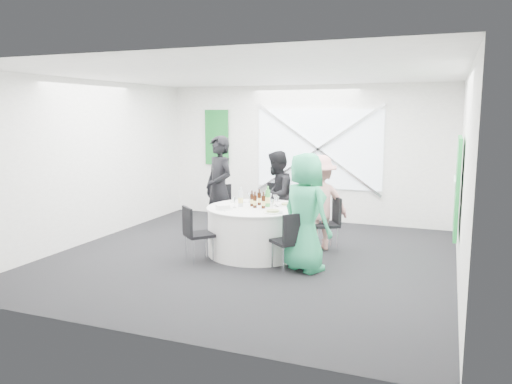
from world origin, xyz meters
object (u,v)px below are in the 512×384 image
(chair_back_right, at_px, (330,219))
(chair_front_left, at_px, (194,230))
(chair_back, at_px, (277,205))
(person_woman_green, at_px, (305,212))
(person_woman_pink, at_px, (319,203))
(person_man_back, at_px, (276,195))
(banquet_table, at_px, (256,230))
(clear_water_bottle, at_px, (241,199))
(chair_front_right, at_px, (290,237))
(person_man_back_left, at_px, (219,188))
(chair_back_left, at_px, (224,208))
(green_water_bottle, at_px, (268,198))

(chair_back_right, relative_size, chair_front_left, 1.03)
(chair_back, height_order, person_woman_green, person_woman_green)
(person_woman_pink, relative_size, person_woman_green, 0.92)
(person_woman_pink, bearing_deg, person_man_back, -60.02)
(banquet_table, bearing_deg, chair_back_right, 31.07)
(person_woman_green, bearing_deg, person_woman_pink, -56.14)
(person_woman_pink, relative_size, clear_water_bottle, 4.99)
(chair_back, bearing_deg, clear_water_bottle, -101.24)
(clear_water_bottle, bearing_deg, chair_back_right, 27.67)
(chair_front_left, bearing_deg, banquet_table, -90.00)
(banquet_table, bearing_deg, chair_back, 93.31)
(chair_back_right, xyz_separation_m, person_woman_pink, (-0.18, -0.00, 0.26))
(chair_back, distance_m, person_woman_pink, 1.12)
(chair_front_right, distance_m, person_man_back_left, 2.17)
(banquet_table, relative_size, person_woman_pink, 1.00)
(chair_back_left, relative_size, person_woman_green, 0.57)
(chair_back_left, height_order, person_woman_pink, person_woman_pink)
(banquet_table, height_order, person_woman_pink, person_woman_pink)
(person_man_back, bearing_deg, chair_front_left, -21.33)
(person_woman_pink, bearing_deg, chair_front_right, 50.14)
(chair_front_right, height_order, person_woman_green, person_woman_green)
(chair_back_left, relative_size, person_woman_pink, 0.62)
(person_man_back_left, distance_m, person_man_back, 1.02)
(banquet_table, height_order, green_water_bottle, green_water_bottle)
(chair_back_left, bearing_deg, person_man_back_left, -158.67)
(chair_front_left, distance_m, clear_water_bottle, 0.94)
(chair_back_left, bearing_deg, chair_front_right, -91.18)
(chair_back, relative_size, chair_back_right, 1.10)
(chair_back, xyz_separation_m, person_man_back_left, (-0.86, -0.61, 0.35))
(green_water_bottle, bearing_deg, person_woman_green, -38.47)
(banquet_table, relative_size, person_man_back_left, 0.85)
(banquet_table, bearing_deg, person_woman_green, -29.43)
(chair_front_left, bearing_deg, person_man_back_left, -38.59)
(chair_front_right, bearing_deg, person_man_back_left, -85.80)
(chair_back_right, bearing_deg, green_water_bottle, -89.56)
(chair_back, distance_m, green_water_bottle, 1.19)
(chair_back, bearing_deg, chair_front_right, -69.02)
(chair_back, height_order, clear_water_bottle, clear_water_bottle)
(chair_back_right, xyz_separation_m, chair_front_left, (-1.74, -1.41, -0.02))
(banquet_table, xyz_separation_m, chair_back_left, (-0.89, 0.71, 0.18))
(person_woman_pink, bearing_deg, green_water_bottle, 1.58)
(person_man_back_left, xyz_separation_m, clear_water_bottle, (0.68, -0.64, -0.04))
(clear_water_bottle, bearing_deg, green_water_bottle, 18.38)
(person_woman_pink, bearing_deg, chair_back_left, -38.54)
(chair_back_right, height_order, person_woman_pink, person_woman_pink)
(clear_water_bottle, bearing_deg, person_man_back_left, 136.73)
(person_man_back, distance_m, person_woman_green, 1.84)
(chair_front_right, xyz_separation_m, chair_front_left, (-1.47, -0.10, 0.00))
(chair_front_right, distance_m, person_woman_pink, 1.34)
(person_man_back_left, bearing_deg, clear_water_bottle, -10.55)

